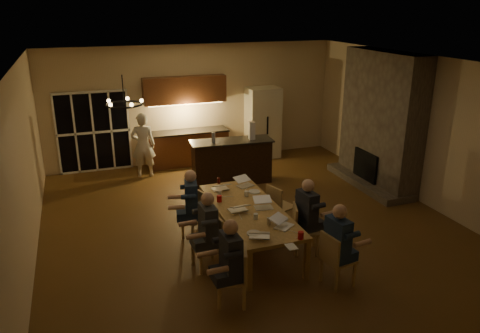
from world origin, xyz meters
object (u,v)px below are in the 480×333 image
Objects in this scene: chair_left_near at (232,277)px; person_right_near at (337,246)px; laptop_b at (284,221)px; redcup_mid at (219,199)px; chair_right_mid at (306,229)px; plate_far at (254,192)px; plate_near at (281,219)px; mug_back at (220,193)px; laptop_c at (238,204)px; mug_front at (256,216)px; chair_right_near at (339,259)px; standing_person at (143,145)px; dining_table at (249,227)px; bar_island at (232,162)px; chair_left_mid at (206,243)px; laptop_d at (264,202)px; laptop_f at (245,181)px; person_left_far at (191,205)px; redcup_near at (301,235)px; plate_left at (254,233)px; mug_mid at (246,194)px; can_silver at (269,221)px; bar_bottle at (213,138)px; chair_left_far at (196,218)px; bar_blender at (252,131)px; laptop_e at (220,184)px; refrigerator at (263,123)px; chair_right_far at (281,206)px; chandelier at (124,104)px; can_cola at (219,181)px.

chair_left_near is 1.70m from person_right_near.
laptop_b is 2.67× the size of redcup_mid.
chair_left_near is 1.00× the size of chair_right_mid.
plate_near is at bearing -90.32° from plate_far.
laptop_c is at bearing -81.97° from mug_back.
person_right_near is 1.48m from mug_front.
chair_right_near is at bearing -51.23° from mug_front.
dining_table is at bearing 116.40° from standing_person.
chair_left_mid is at bearing -110.17° from bar_island.
laptop_d is 1.11m from laptop_f.
redcup_near is (1.26, -1.94, 0.12)m from person_left_far.
dining_table is 1.02m from chair_right_mid.
bar_island is 8.81× the size of plate_left.
mug_front is 1.00× the size of mug_mid.
mug_front is at bearing -77.01° from mug_back.
laptop_c is 0.77m from can_silver.
mug_back is at bearing 102.99° from mug_front.
mug_back is 2.51m from bar_bottle.
dining_table is 27.57× the size of mug_back.
chair_right_mid is (1.72, 1.00, 0.00)m from chair_left_near.
person_left_far is at bearing 127.04° from can_silver.
chair_left_far reaches higher than mug_mid.
standing_person is at bearing 168.06° from chair_left_far.
laptop_e is at bearing -119.31° from bar_blender.
laptop_d reaches higher than mug_back.
chair_left_near is at bearing -115.81° from refrigerator.
person_right_near is at bearing 160.33° from chair_right_far.
plate_left is (-0.52, -0.87, -0.10)m from laptop_d.
laptop_c is at bearing 86.40° from laptop_e.
laptop_d is 0.67m from can_silver.
chair_right_near is at bearing 120.25° from standing_person.
standing_person is (-2.06, 5.97, 0.14)m from person_right_near.
chair_left_far is at bearing -116.84° from bar_island.
laptop_b is (-0.55, 0.76, 0.17)m from person_right_near.
chandelier is 2.42× the size of plate_far.
chair_right_far is at bearing -91.91° from bar_blender.
can_cola is at bearing 145.55° from person_left_far.
laptop_f is 2.67× the size of can_silver.
chair_right_near is at bearing -30.75° from chandelier.
chair_right_far reaches higher than can_cola.
laptop_b is at bearing 115.96° from laptop_c.
bar_bottle is (0.13, 2.59, 0.40)m from mug_mid.
plate_far is at bearing 68.49° from plate_left.
chair_left_far is 2.28m from redcup_near.
person_left_far is at bearing -126.54° from refrigerator.
can_silver is (0.99, -1.31, 0.12)m from person_left_far.
person_left_far reaches higher than mug_back.
chair_left_far reaches higher than redcup_near.
chair_right_mid reaches higher than plate_near.
plate_left is at bearing 82.71° from laptop_c.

